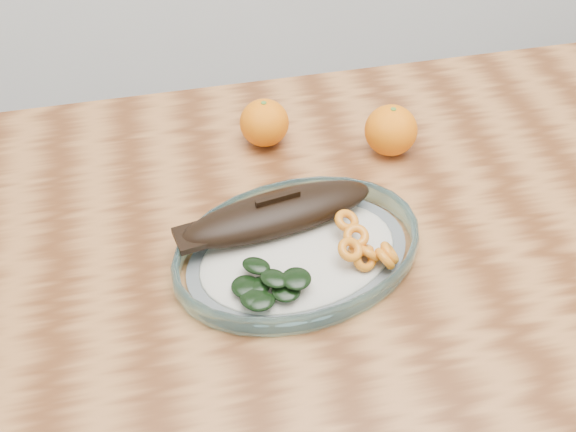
% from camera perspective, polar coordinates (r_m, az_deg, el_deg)
% --- Properties ---
extents(dining_table, '(1.20, 0.80, 0.75)m').
position_cam_1_polar(dining_table, '(1.04, 6.83, -5.37)').
color(dining_table, '#5A2F15').
rests_on(dining_table, ground).
extents(plated_meal, '(0.69, 0.69, 0.08)m').
position_cam_1_polar(plated_meal, '(0.92, 0.72, -2.47)').
color(plated_meal, white).
rests_on(plated_meal, dining_table).
extents(orange_left, '(0.07, 0.07, 0.07)m').
position_cam_1_polar(orange_left, '(1.09, -1.89, 7.37)').
color(orange_left, '#F75105').
rests_on(orange_left, dining_table).
extents(orange_right, '(0.08, 0.08, 0.08)m').
position_cam_1_polar(orange_right, '(1.08, 8.13, 6.72)').
color(orange_right, '#F75105').
rests_on(orange_right, dining_table).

